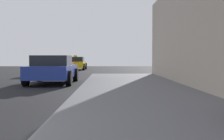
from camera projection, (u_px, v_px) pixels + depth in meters
car_blue at (53, 69)px, 13.92m from camera, size 1.99×4.16×1.27m
car_red at (58, 65)px, 21.85m from camera, size 2.01×4.05×1.27m
car_yellow at (76, 63)px, 30.20m from camera, size 2.00×4.17×1.43m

